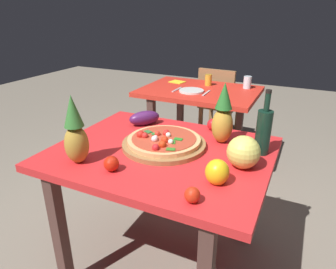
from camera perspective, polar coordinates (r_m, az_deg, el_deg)
name	(u,v)px	position (r m, az deg, el deg)	size (l,w,h in m)	color
ground_plane	(162,259)	(2.04, -1.05, -22.40)	(10.00, 10.00, 0.00)	gray
display_table	(162,166)	(1.64, -1.21, -5.99)	(1.12, 0.89, 0.76)	#51332D
background_table	(199,101)	(2.84, 5.86, 6.27)	(1.04, 0.75, 0.76)	#51332D
dining_chair	(218,101)	(3.43, 9.47, 6.23)	(0.42, 0.42, 0.85)	#986A3D
pizza_board	(164,144)	(1.63, -0.76, -1.83)	(0.45, 0.45, 0.03)	#986A3D
pizza	(163,140)	(1.61, -0.91, -0.99)	(0.39, 0.39, 0.06)	#E7A769
wine_bottle	(263,131)	(1.58, 17.57, 0.69)	(0.08, 0.08, 0.33)	black
pineapple_left	(75,133)	(1.47, -17.09, 0.22)	(0.11, 0.11, 0.34)	#B28832
pineapple_right	(223,116)	(1.65, 10.31, 3.37)	(0.11, 0.11, 0.34)	gold
melon	(243,152)	(1.44, 14.04, -3.22)	(0.15, 0.15, 0.15)	#DAD461
bell_pepper	(217,172)	(1.30, 9.26, -7.02)	(0.10, 0.10, 0.11)	yellow
eggplant	(145,118)	(1.92, -4.45, 3.13)	(0.20, 0.09, 0.09)	#4F1D57
tomato_at_corner	(111,164)	(1.40, -10.62, -5.44)	(0.07, 0.07, 0.07)	red
tomato_near_board	(192,195)	(1.18, 4.60, -11.30)	(0.06, 0.06, 0.06)	red
tomato_beside_pepper	(213,124)	(1.85, 8.50, 1.89)	(0.07, 0.07, 0.07)	red
drinking_glass_juice	(208,80)	(2.95, 7.63, 10.17)	(0.07, 0.07, 0.11)	gold
drinking_glass_water	(247,82)	(2.91, 14.74, 9.50)	(0.07, 0.07, 0.11)	silver
dinner_plate	(191,91)	(2.72, 4.43, 8.22)	(0.22, 0.22, 0.02)	white
fork_utensil	(177,90)	(2.77, 1.70, 8.48)	(0.02, 0.18, 0.01)	silver
knife_utensil	(206,93)	(2.67, 7.25, 7.77)	(0.02, 0.18, 0.01)	silver
napkin_folded	(177,82)	(3.07, 1.75, 9.89)	(0.14, 0.12, 0.01)	yellow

